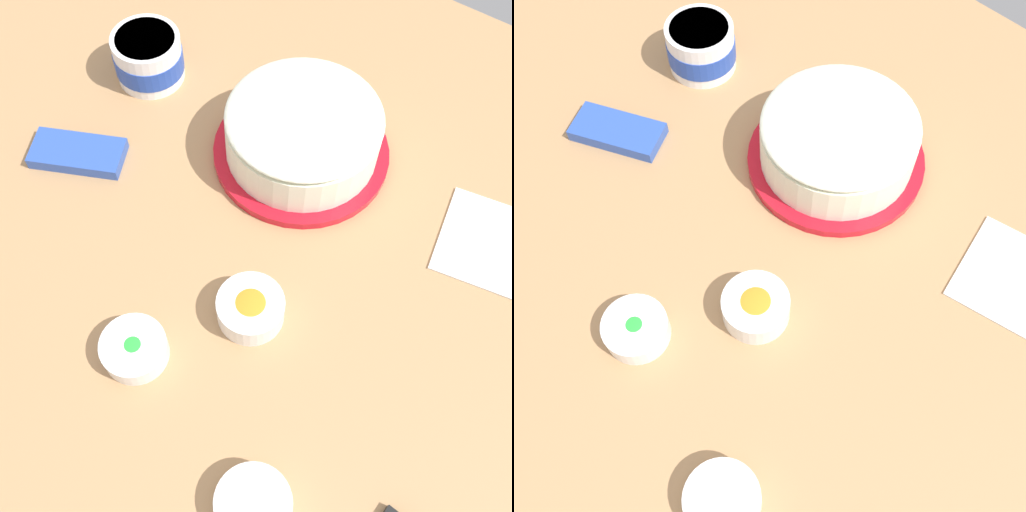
% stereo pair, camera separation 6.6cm
% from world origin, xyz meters
% --- Properties ---
extents(ground_plane, '(1.54, 1.54, 0.00)m').
position_xyz_m(ground_plane, '(0.00, 0.00, 0.00)').
color(ground_plane, tan).
extents(frosted_cake, '(0.27, 0.27, 0.11)m').
position_xyz_m(frosted_cake, '(0.08, -0.31, 0.05)').
color(frosted_cake, red).
rests_on(frosted_cake, ground_plane).
extents(frosting_tub, '(0.11, 0.11, 0.08)m').
position_xyz_m(frosting_tub, '(0.38, -0.31, 0.04)').
color(frosting_tub, white).
rests_on(frosting_tub, ground_plane).
extents(sprinkle_bowl_orange, '(0.09, 0.09, 0.04)m').
position_xyz_m(sprinkle_bowl_orange, '(-0.01, -0.05, 0.02)').
color(sprinkle_bowl_orange, white).
rests_on(sprinkle_bowl_orange, ground_plane).
extents(sprinkle_bowl_green, '(0.09, 0.09, 0.04)m').
position_xyz_m(sprinkle_bowl_green, '(0.09, 0.08, 0.02)').
color(sprinkle_bowl_green, white).
rests_on(sprinkle_bowl_green, ground_plane).
extents(sprinkle_bowl_pink, '(0.09, 0.09, 0.03)m').
position_xyz_m(sprinkle_bowl_pink, '(-0.15, 0.15, 0.02)').
color(sprinkle_bowl_pink, white).
rests_on(sprinkle_bowl_pink, ground_plane).
extents(candy_box_lower, '(0.16, 0.12, 0.02)m').
position_xyz_m(candy_box_lower, '(0.37, -0.11, 0.01)').
color(candy_box_lower, '#2D51B2').
rests_on(candy_box_lower, ground_plane).
extents(paper_napkin, '(0.18, 0.18, 0.01)m').
position_xyz_m(paper_napkin, '(-0.23, -0.33, 0.00)').
color(paper_napkin, white).
rests_on(paper_napkin, ground_plane).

